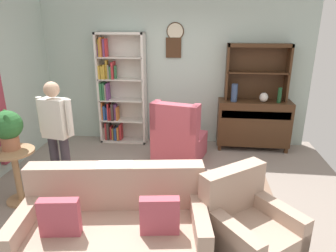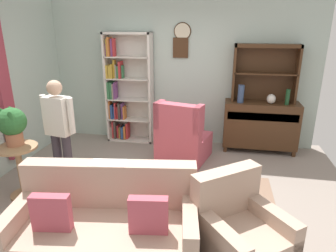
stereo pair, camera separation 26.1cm
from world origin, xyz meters
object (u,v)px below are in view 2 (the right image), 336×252
(wingback_chair, at_px, (182,139))
(vase_round, at_px, (271,99))
(coffee_table, at_px, (129,188))
(couch_floral, at_px, (106,228))
(book_stack, at_px, (127,182))
(plant_stand, at_px, (20,166))
(bottle_wine, at_px, (288,97))
(potted_plant_small, at_px, (48,173))
(vase_tall, at_px, (241,94))
(bookshelf, at_px, (125,92))
(potted_plant_large, at_px, (11,123))
(armchair_floral, at_px, (240,234))
(person_reading, at_px, (59,128))
(sideboard, at_px, (260,124))
(sideboard_hutch, at_px, (266,65))

(wingback_chair, bearing_deg, vase_round, 22.70)
(coffee_table, bearing_deg, couch_floral, -91.54)
(book_stack, bearing_deg, wingback_chair, 75.65)
(plant_stand, height_order, book_stack, plant_stand)
(bottle_wine, xyz_separation_m, book_stack, (-2.16, -2.27, -0.60))
(potted_plant_small, bearing_deg, vase_tall, 32.58)
(vase_tall, relative_size, bottle_wine, 1.16)
(couch_floral, distance_m, plant_stand, 1.76)
(vase_tall, bearing_deg, plant_stand, -144.13)
(potted_plant_small, height_order, coffee_table, coffee_table)
(bookshelf, xyz_separation_m, potted_plant_large, (-0.80, -2.23, 0.03))
(armchair_floral, relative_size, person_reading, 0.69)
(sideboard, relative_size, couch_floral, 0.68)
(wingback_chair, xyz_separation_m, potted_plant_small, (-1.82, -1.16, -0.21))
(book_stack, bearing_deg, potted_plant_large, 172.18)
(sideboard, distance_m, book_stack, 2.95)
(sideboard_hutch, xyz_separation_m, book_stack, (-1.77, -2.47, -1.10))
(plant_stand, bearing_deg, book_stack, -6.20)
(person_reading, bearing_deg, couch_floral, -46.77)
(vase_tall, distance_m, armchair_floral, 2.90)
(armchair_floral, xyz_separation_m, wingback_chair, (-0.87, 2.19, 0.09))
(couch_floral, bearing_deg, potted_plant_large, 150.71)
(sideboard, bearing_deg, coffee_table, -127.07)
(sideboard, bearing_deg, armchair_floral, -99.14)
(bookshelf, distance_m, plant_stand, 2.46)
(bookshelf, xyz_separation_m, plant_stand, (-0.75, -2.28, -0.55))
(potted_plant_large, relative_size, book_stack, 2.70)
(bottle_wine, relative_size, book_stack, 1.45)
(potted_plant_small, relative_size, person_reading, 0.19)
(bookshelf, xyz_separation_m, coffee_table, (0.81, -2.41, -0.64))
(potted_plant_large, bearing_deg, wingback_chair, 35.71)
(sideboard, height_order, book_stack, sideboard)
(vase_tall, xyz_separation_m, potted_plant_large, (-2.98, -2.06, -0.05))
(coffee_table, bearing_deg, wingback_chair, 75.63)
(vase_round, bearing_deg, potted_plant_large, -149.33)
(vase_round, bearing_deg, bottle_wine, -4.95)
(bookshelf, xyz_separation_m, couch_floral, (0.79, -3.12, -0.68))
(plant_stand, xyz_separation_m, coffee_table, (1.56, -0.13, -0.09))
(bookshelf, height_order, sideboard, bookshelf)
(potted_plant_large, xyz_separation_m, potted_plant_small, (0.22, 0.30, -0.85))
(book_stack, bearing_deg, bottle_wine, 46.52)
(bottle_wine, height_order, coffee_table, bottle_wine)
(coffee_table, bearing_deg, sideboard_hutch, 54.19)
(plant_stand, bearing_deg, person_reading, 34.08)
(wingback_chair, height_order, potted_plant_large, potted_plant_large)
(sideboard, bearing_deg, bottle_wine, -12.89)
(plant_stand, bearing_deg, coffee_table, -4.83)
(bottle_wine, bearing_deg, book_stack, -133.48)
(sideboard, bearing_deg, vase_round, -27.17)
(couch_floral, bearing_deg, person_reading, 133.23)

